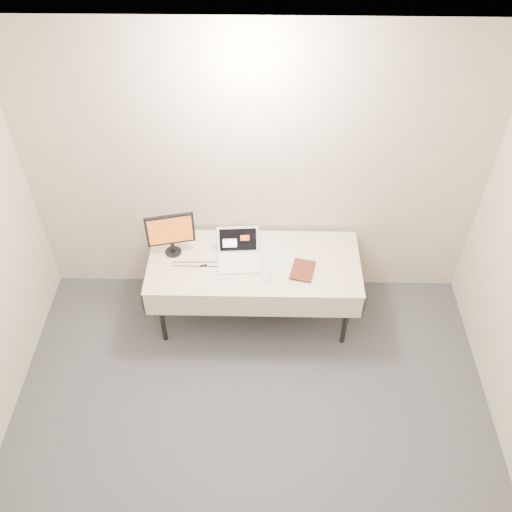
{
  "coord_description": "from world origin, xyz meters",
  "views": [
    {
      "loc": [
        0.08,
        -1.46,
        4.29
      ],
      "look_at": [
        0.02,
        1.99,
        0.86
      ],
      "focal_mm": 40.0,
      "sensor_mm": 36.0,
      "label": 1
    }
  ],
  "objects_px": {
    "table": "(254,267)",
    "laptop": "(238,253)",
    "monitor": "(170,232)",
    "book": "(292,259)"
  },
  "relations": [
    {
      "from": "table",
      "to": "monitor",
      "type": "xyz_separation_m",
      "value": [
        -0.72,
        0.1,
        0.31
      ]
    },
    {
      "from": "laptop",
      "to": "book",
      "type": "distance_m",
      "value": 0.49
    },
    {
      "from": "book",
      "to": "monitor",
      "type": "bearing_deg",
      "value": -176.85
    },
    {
      "from": "laptop",
      "to": "monitor",
      "type": "relative_size",
      "value": 0.91
    },
    {
      "from": "laptop",
      "to": "table",
      "type": "bearing_deg",
      "value": -20.69
    },
    {
      "from": "laptop",
      "to": "monitor",
      "type": "height_order",
      "value": "monitor"
    },
    {
      "from": "laptop",
      "to": "book",
      "type": "height_order",
      "value": "book"
    },
    {
      "from": "laptop",
      "to": "monitor",
      "type": "xyz_separation_m",
      "value": [
        -0.58,
        0.06,
        0.19
      ]
    },
    {
      "from": "table",
      "to": "laptop",
      "type": "distance_m",
      "value": 0.19
    },
    {
      "from": "table",
      "to": "monitor",
      "type": "bearing_deg",
      "value": 171.87
    }
  ]
}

